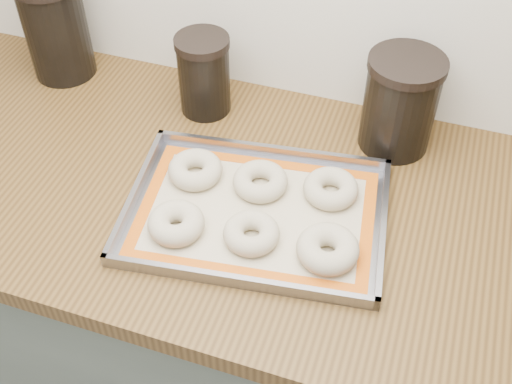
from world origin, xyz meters
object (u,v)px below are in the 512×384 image
(bagel_back_left, at_px, (195,170))
(canister_mid, at_px, (204,74))
(bagel_front_mid, at_px, (251,233))
(bagel_back_right, at_px, (331,188))
(baking_tray, at_px, (256,213))
(bagel_front_right, at_px, (328,249))
(canister_right, at_px, (400,103))
(bagel_front_left, at_px, (176,223))
(canister_left, at_px, (56,27))
(bagel_back_mid, at_px, (260,181))

(bagel_back_left, xyz_separation_m, canister_mid, (-0.06, 0.21, 0.06))
(bagel_front_mid, distance_m, bagel_back_right, 0.18)
(baking_tray, height_order, bagel_front_right, bagel_front_right)
(bagel_front_right, bearing_deg, canister_right, 80.93)
(bagel_front_left, bearing_deg, bagel_front_right, 5.93)
(bagel_front_left, distance_m, canister_left, 0.57)
(bagel_back_mid, distance_m, canister_right, 0.31)
(bagel_front_mid, relative_size, bagel_back_mid, 0.96)
(canister_left, distance_m, canister_right, 0.75)
(bagel_back_mid, bearing_deg, bagel_back_right, 10.09)
(baking_tray, xyz_separation_m, bagel_front_right, (0.14, -0.06, 0.02))
(canister_mid, bearing_deg, bagel_front_left, -76.64)
(bagel_front_left, relative_size, canister_right, 0.51)
(bagel_front_mid, height_order, canister_left, canister_left)
(baking_tray, relative_size, bagel_front_mid, 5.12)
(baking_tray, bearing_deg, canister_left, 152.78)
(bagel_front_left, height_order, bagel_back_mid, bagel_front_left)
(bagel_back_right, relative_size, canister_right, 0.51)
(bagel_back_mid, bearing_deg, baking_tray, -78.51)
(bagel_back_left, bearing_deg, bagel_front_left, -81.52)
(bagel_front_mid, xyz_separation_m, bagel_back_left, (-0.15, 0.11, 0.00))
(canister_right, bearing_deg, bagel_front_left, -131.39)
(baking_tray, height_order, bagel_back_mid, bagel_back_mid)
(bagel_front_right, height_order, bagel_back_left, bagel_front_right)
(bagel_front_left, distance_m, bagel_front_mid, 0.13)
(bagel_front_left, relative_size, bagel_front_right, 0.94)
(bagel_front_mid, distance_m, canister_right, 0.39)
(baking_tray, height_order, bagel_front_mid, bagel_front_mid)
(baking_tray, distance_m, bagel_front_mid, 0.06)
(bagel_front_left, distance_m, canister_mid, 0.36)
(bagel_back_left, bearing_deg, baking_tray, -21.15)
(bagel_front_left, bearing_deg, bagel_back_left, 98.48)
(canister_left, xyz_separation_m, canister_mid, (0.35, -0.02, -0.03))
(bagel_back_mid, bearing_deg, bagel_front_left, -125.69)
(canister_mid, bearing_deg, canister_left, 176.25)
(bagel_front_mid, bearing_deg, bagel_front_left, -170.69)
(bagel_front_mid, bearing_deg, canister_mid, 123.37)
(baking_tray, bearing_deg, bagel_back_mid, 101.49)
(canister_right, bearing_deg, bagel_front_right, -99.07)
(bagel_front_right, bearing_deg, bagel_front_mid, -177.44)
(bagel_back_right, bearing_deg, canister_mid, 151.09)
(bagel_front_left, xyz_separation_m, bagel_back_right, (0.23, 0.17, -0.00))
(bagel_front_mid, xyz_separation_m, bagel_back_right, (0.10, 0.15, 0.00))
(bagel_back_left, bearing_deg, bagel_back_mid, 4.71)
(bagel_back_left, height_order, bagel_back_right, bagel_back_left)
(bagel_back_mid, distance_m, canister_mid, 0.28)
(canister_left, bearing_deg, bagel_front_left, -40.22)
(bagel_front_mid, bearing_deg, baking_tray, 101.27)
(bagel_front_right, distance_m, bagel_back_left, 0.30)
(baking_tray, relative_size, bagel_front_right, 4.70)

